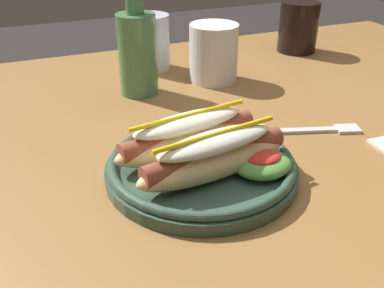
% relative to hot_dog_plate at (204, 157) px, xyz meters
% --- Properties ---
extents(dining_table, '(1.46, 0.83, 0.74)m').
position_rel_hot_dog_plate_xyz_m(dining_table, '(0.06, 0.16, -0.12)').
color(dining_table, olive).
rests_on(dining_table, ground_plane).
extents(hot_dog_plate, '(0.24, 0.24, 0.08)m').
position_rel_hot_dog_plate_xyz_m(hot_dog_plate, '(0.00, 0.00, 0.00)').
color(hot_dog_plate, '#334C3D').
rests_on(hot_dog_plate, dining_table).
extents(fork, '(0.12, 0.06, 0.00)m').
position_rel_hot_dog_plate_xyz_m(fork, '(0.22, 0.04, -0.02)').
color(fork, silver).
rests_on(fork, dining_table).
extents(soda_cup, '(0.09, 0.09, 0.11)m').
position_rel_hot_dog_plate_xyz_m(soda_cup, '(0.42, 0.41, 0.03)').
color(soda_cup, black).
rests_on(soda_cup, dining_table).
extents(water_cup, '(0.08, 0.08, 0.11)m').
position_rel_hot_dog_plate_xyz_m(water_cup, '(0.07, 0.42, 0.03)').
color(water_cup, silver).
rests_on(water_cup, dining_table).
extents(extra_cup, '(0.09, 0.09, 0.11)m').
position_rel_hot_dog_plate_xyz_m(extra_cup, '(0.16, 0.31, 0.03)').
color(extra_cup, white).
rests_on(extra_cup, dining_table).
extents(glass_bottle, '(0.07, 0.07, 0.20)m').
position_rel_hot_dog_plate_xyz_m(glass_bottle, '(0.01, 0.30, 0.05)').
color(glass_bottle, '#4C7F51').
rests_on(glass_bottle, dining_table).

